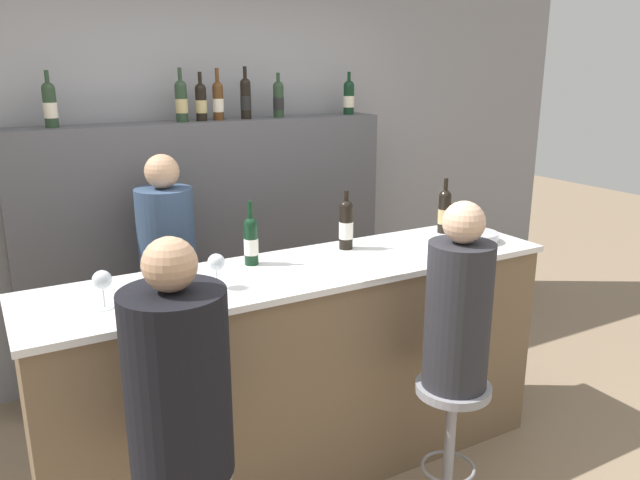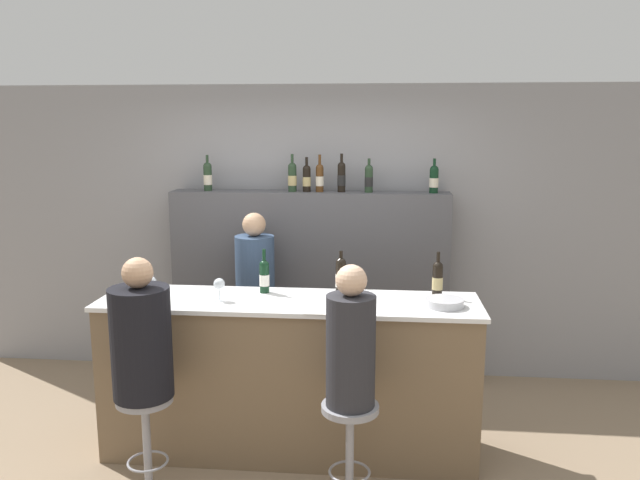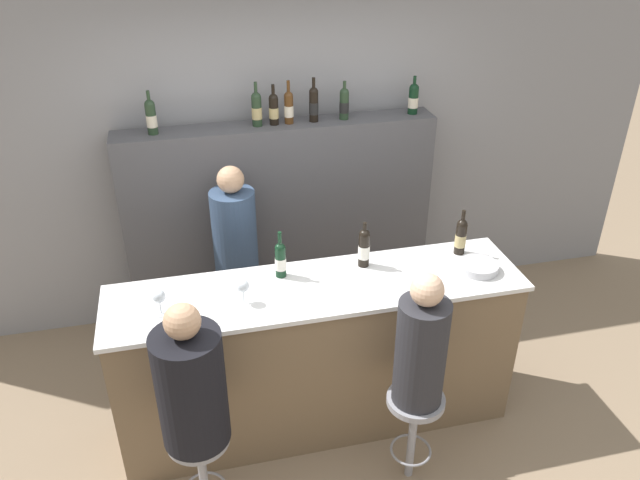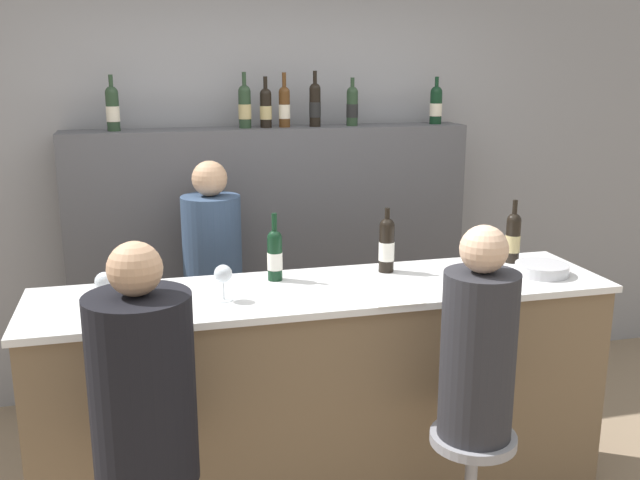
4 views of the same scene
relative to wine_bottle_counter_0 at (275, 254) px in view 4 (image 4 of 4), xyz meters
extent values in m
cube|color=gray|center=(0.19, 1.34, 0.08)|extent=(6.40, 0.05, 2.60)
cube|color=brown|center=(0.19, -0.17, -0.68)|extent=(2.52, 0.58, 1.07)
cube|color=white|center=(0.19, -0.17, -0.14)|extent=(2.56, 0.62, 0.03)
cube|color=#4C4C51|center=(0.19, 1.11, -0.37)|extent=(2.39, 0.28, 1.69)
cylinder|color=black|center=(0.00, 0.00, -0.02)|extent=(0.07, 0.07, 0.20)
cylinder|color=white|center=(0.00, 0.00, -0.03)|extent=(0.07, 0.07, 0.08)
sphere|color=black|center=(0.00, 0.00, 0.08)|extent=(0.07, 0.07, 0.07)
cylinder|color=black|center=(0.00, 0.00, 0.14)|extent=(0.02, 0.02, 0.10)
cylinder|color=black|center=(0.53, 0.00, -0.01)|extent=(0.07, 0.07, 0.22)
cylinder|color=white|center=(0.53, 0.00, -0.02)|extent=(0.07, 0.07, 0.09)
sphere|color=black|center=(0.53, 0.00, 0.10)|extent=(0.07, 0.07, 0.07)
cylinder|color=black|center=(0.53, 0.00, 0.15)|extent=(0.02, 0.02, 0.07)
cylinder|color=black|center=(1.19, 0.00, -0.01)|extent=(0.07, 0.07, 0.21)
cylinder|color=tan|center=(1.19, 0.00, -0.03)|extent=(0.07, 0.07, 0.08)
sphere|color=black|center=(1.19, 0.00, 0.09)|extent=(0.07, 0.07, 0.07)
cylinder|color=black|center=(1.19, 0.00, 0.15)|extent=(0.02, 0.02, 0.09)
cylinder|color=#233823|center=(-0.69, 1.11, 0.57)|extent=(0.07, 0.07, 0.21)
cylinder|color=beige|center=(-0.69, 1.11, 0.56)|extent=(0.07, 0.07, 0.08)
sphere|color=#233823|center=(-0.69, 1.11, 0.68)|extent=(0.07, 0.07, 0.07)
cylinder|color=#233823|center=(-0.69, 1.11, 0.74)|extent=(0.02, 0.02, 0.08)
cylinder|color=#233823|center=(0.05, 1.11, 0.58)|extent=(0.07, 0.07, 0.21)
cylinder|color=tan|center=(0.05, 1.11, 0.56)|extent=(0.07, 0.07, 0.08)
sphere|color=#233823|center=(0.05, 1.11, 0.68)|extent=(0.07, 0.07, 0.07)
cylinder|color=#233823|center=(0.05, 1.11, 0.74)|extent=(0.02, 0.02, 0.09)
cylinder|color=black|center=(0.17, 1.11, 0.57)|extent=(0.07, 0.07, 0.19)
cylinder|color=tan|center=(0.17, 1.11, 0.56)|extent=(0.07, 0.07, 0.08)
sphere|color=black|center=(0.17, 1.11, 0.66)|extent=(0.07, 0.07, 0.07)
cylinder|color=black|center=(0.17, 1.11, 0.72)|extent=(0.02, 0.02, 0.09)
cylinder|color=#4C2D14|center=(0.28, 1.11, 0.57)|extent=(0.07, 0.07, 0.20)
cylinder|color=beige|center=(0.28, 1.11, 0.56)|extent=(0.07, 0.07, 0.08)
sphere|color=#4C2D14|center=(0.28, 1.11, 0.67)|extent=(0.07, 0.07, 0.07)
cylinder|color=#4C2D14|center=(0.28, 1.11, 0.74)|extent=(0.02, 0.02, 0.10)
cylinder|color=black|center=(0.47, 1.11, 0.58)|extent=(0.07, 0.07, 0.22)
cylinder|color=black|center=(0.47, 1.11, 0.57)|extent=(0.07, 0.07, 0.09)
sphere|color=black|center=(0.47, 1.11, 0.69)|extent=(0.07, 0.07, 0.07)
cylinder|color=black|center=(0.47, 1.11, 0.75)|extent=(0.02, 0.02, 0.09)
cylinder|color=#233823|center=(0.70, 1.11, 0.57)|extent=(0.07, 0.07, 0.20)
cylinder|color=black|center=(0.70, 1.11, 0.56)|extent=(0.07, 0.07, 0.08)
sphere|color=#233823|center=(0.70, 1.11, 0.67)|extent=(0.07, 0.07, 0.07)
cylinder|color=#233823|center=(0.70, 1.11, 0.72)|extent=(0.02, 0.02, 0.07)
cylinder|color=black|center=(1.24, 1.11, 0.57)|extent=(0.07, 0.07, 0.19)
cylinder|color=beige|center=(1.24, 1.11, 0.56)|extent=(0.08, 0.08, 0.08)
sphere|color=black|center=(1.24, 1.11, 0.66)|extent=(0.07, 0.07, 0.07)
cylinder|color=black|center=(1.24, 1.11, 0.72)|extent=(0.02, 0.02, 0.08)
cylinder|color=silver|center=(-0.73, -0.23, -0.12)|extent=(0.08, 0.08, 0.00)
cylinder|color=silver|center=(-0.73, -0.23, -0.08)|extent=(0.01, 0.01, 0.08)
sphere|color=silver|center=(-0.73, -0.23, 0.00)|extent=(0.08, 0.08, 0.08)
cylinder|color=silver|center=(-0.26, -0.23, -0.12)|extent=(0.07, 0.07, 0.00)
cylinder|color=silver|center=(-0.26, -0.23, -0.08)|extent=(0.01, 0.01, 0.08)
sphere|color=silver|center=(-0.26, -0.23, 0.00)|extent=(0.08, 0.08, 0.08)
cylinder|color=#B7B7BC|center=(1.22, -0.23, -0.09)|extent=(0.25, 0.25, 0.05)
cube|color=white|center=(0.43, -0.34, -0.12)|extent=(0.21, 0.30, 0.00)
cylinder|color=black|center=(-0.61, -0.76, -0.24)|extent=(0.36, 0.36, 0.67)
sphere|color=tan|center=(-0.61, -0.76, 0.19)|extent=(0.18, 0.18, 0.18)
cylinder|color=gray|center=(0.64, -0.76, -0.60)|extent=(0.34, 0.34, 0.04)
cylinder|color=#28282D|center=(0.64, -0.76, -0.25)|extent=(0.29, 0.29, 0.66)
sphere|color=#D8AD8C|center=(0.64, -0.76, 0.17)|extent=(0.18, 0.18, 0.18)
cylinder|color=#334766|center=(-0.21, 0.71, -0.53)|extent=(0.32, 0.32, 1.37)
sphere|color=tan|center=(-0.21, 0.71, 0.24)|extent=(0.19, 0.19, 0.19)
camera|label=1|loc=(-1.13, -2.65, 0.81)|focal=35.00mm
camera|label=2|loc=(0.79, -4.17, 1.04)|focal=35.00mm
camera|label=3|loc=(-0.52, -3.22, 2.00)|focal=35.00mm
camera|label=4|loc=(-0.58, -3.06, 0.84)|focal=40.00mm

